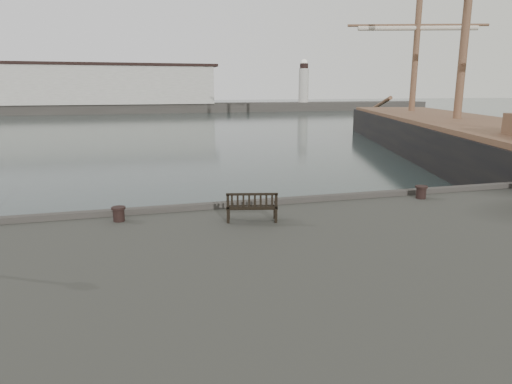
{
  "coord_description": "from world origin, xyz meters",
  "views": [
    {
      "loc": [
        -4.15,
        -14.5,
        5.43
      ],
      "look_at": [
        -0.19,
        -0.5,
        2.1
      ],
      "focal_mm": 32.0,
      "sensor_mm": 36.0,
      "label": 1
    }
  ],
  "objects_px": {
    "bollard_left": "(119,214)",
    "bollard_right": "(421,192)",
    "bench": "(252,212)",
    "tall_ship_main": "(454,145)"
  },
  "relations": [
    {
      "from": "bollard_left",
      "to": "tall_ship_main",
      "type": "xyz_separation_m",
      "value": [
        26.27,
        17.94,
        -0.93
      ]
    },
    {
      "from": "bench",
      "to": "bollard_left",
      "type": "bearing_deg",
      "value": 178.13
    },
    {
      "from": "bollard_left",
      "to": "bench",
      "type": "bearing_deg",
      "value": -15.67
    },
    {
      "from": "bench",
      "to": "bollard_left",
      "type": "height_order",
      "value": "bench"
    },
    {
      "from": "bench",
      "to": "tall_ship_main",
      "type": "height_order",
      "value": "tall_ship_main"
    },
    {
      "from": "bench",
      "to": "bollard_left",
      "type": "distance_m",
      "value": 3.95
    },
    {
      "from": "bollard_left",
      "to": "bollard_right",
      "type": "height_order",
      "value": "bollard_right"
    },
    {
      "from": "bollard_right",
      "to": "bench",
      "type": "bearing_deg",
      "value": -170.46
    },
    {
      "from": "bollard_right",
      "to": "tall_ship_main",
      "type": "height_order",
      "value": "tall_ship_main"
    },
    {
      "from": "tall_ship_main",
      "to": "bench",
      "type": "bearing_deg",
      "value": -121.6
    }
  ]
}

